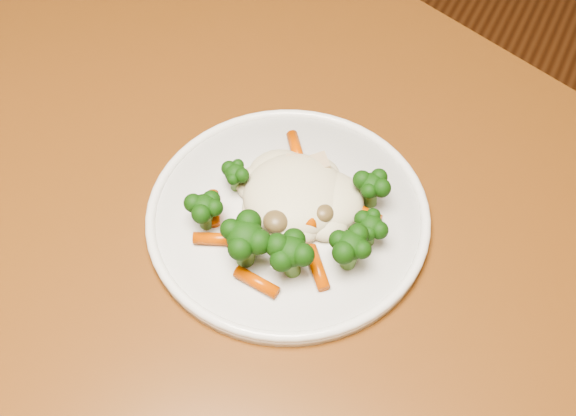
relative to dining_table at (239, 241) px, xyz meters
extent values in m
plane|color=brown|center=(-0.12, 0.17, -0.64)|extent=(3.00, 3.00, 0.00)
cube|color=brown|center=(0.00, 0.00, 0.09)|extent=(1.30, 1.08, 0.04)
cube|color=brown|center=(-0.37, 0.46, -0.29)|extent=(0.08, 0.08, 0.71)
cylinder|color=white|center=(0.07, -0.02, 0.11)|extent=(0.28, 0.28, 0.01)
ellipsoid|color=beige|center=(0.07, 0.00, 0.14)|extent=(0.12, 0.11, 0.05)
ellipsoid|color=black|center=(0.01, -0.07, 0.14)|extent=(0.04, 0.04, 0.04)
ellipsoid|color=black|center=(0.06, -0.08, 0.14)|extent=(0.06, 0.06, 0.05)
ellipsoid|color=black|center=(0.10, -0.08, 0.14)|extent=(0.05, 0.05, 0.04)
ellipsoid|color=black|center=(0.15, -0.05, 0.14)|extent=(0.05, 0.05, 0.04)
ellipsoid|color=black|center=(0.16, -0.01, 0.14)|extent=(0.04, 0.04, 0.03)
ellipsoid|color=black|center=(0.14, 0.03, 0.14)|extent=(0.04, 0.04, 0.04)
ellipsoid|color=black|center=(0.01, -0.01, 0.14)|extent=(0.03, 0.03, 0.03)
cylinder|color=#CB4E04|center=(0.04, 0.06, 0.13)|extent=(0.04, 0.04, 0.01)
cylinder|color=#CB4E04|center=(0.08, 0.03, 0.13)|extent=(0.03, 0.04, 0.01)
cylinder|color=#CB4E04|center=(0.13, 0.01, 0.13)|extent=(0.05, 0.02, 0.01)
cylinder|color=#CB4E04|center=(0.01, -0.05, 0.13)|extent=(0.03, 0.04, 0.01)
cylinder|color=#CB4E04|center=(0.03, -0.08, 0.13)|extent=(0.05, 0.03, 0.01)
cylinder|color=#CB4E04|center=(0.08, -0.10, 0.13)|extent=(0.05, 0.02, 0.01)
cylinder|color=#CB4E04|center=(0.13, -0.06, 0.13)|extent=(0.04, 0.04, 0.01)
cylinder|color=#CB4E04|center=(0.10, -0.01, 0.14)|extent=(0.03, 0.05, 0.01)
ellipsoid|color=brown|center=(0.08, -0.01, 0.14)|extent=(0.03, 0.03, 0.02)
ellipsoid|color=brown|center=(0.11, -0.02, 0.14)|extent=(0.02, 0.02, 0.01)
ellipsoid|color=brown|center=(0.05, -0.01, 0.14)|extent=(0.02, 0.02, 0.01)
ellipsoid|color=brown|center=(0.07, -0.04, 0.14)|extent=(0.03, 0.03, 0.02)
cube|color=tan|center=(0.06, 0.03, 0.14)|extent=(0.03, 0.02, 0.01)
cube|color=tan|center=(0.08, 0.04, 0.14)|extent=(0.03, 0.03, 0.01)
camera|label=1|loc=(0.26, -0.39, 0.69)|focal=45.00mm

